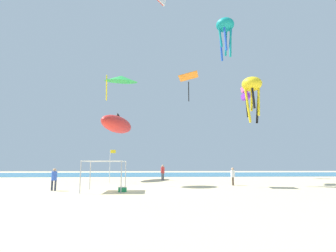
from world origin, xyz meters
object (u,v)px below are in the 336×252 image
Objects in this scene: cooler_box at (123,189)px; kite_delta_green at (121,79)px; canopy_tent at (105,162)px; person_central at (54,177)px; kite_box_pink at (245,93)px; kite_octopus_teal at (225,27)px; person_near_tent at (163,171)px; kite_inflatable_red at (117,124)px; person_leftmost at (233,175)px; kite_diamond_orange at (189,78)px; kite_octopus_yellow at (252,86)px; banner_flag at (111,163)px.

kite_delta_green reaches higher than cooler_box.
canopy_tent is 4.00m from person_central.
kite_box_pink is at bearing 27.75° from kite_delta_green.
kite_delta_green is 0.65× the size of kite_octopus_teal.
person_near_tent is 0.24× the size of kite_inflatable_red.
person_near_tent is 1.15× the size of person_leftmost.
kite_diamond_orange is (5.45, 4.98, 9.96)m from cooler_box.
kite_delta_green is (0.25, 5.73, 8.27)m from canopy_tent.
kite_octopus_yellow is at bearing -13.88° from kite_delta_green.
person_leftmost is at bearing 63.11° from kite_octopus_teal.
kite_diamond_orange is (6.81, 4.51, 8.08)m from canopy_tent.
cooler_box is at bearing 32.94° from kite_box_pink.
person_leftmost is at bearing 69.78° from person_near_tent.
person_near_tent is 0.50× the size of kite_delta_green.
kite_octopus_yellow is at bearing 77.25° from kite_octopus_teal.
canopy_tent is at bearing 29.92° from kite_box_pink.
kite_delta_green is (-6.55, 1.22, 0.19)m from kite_diamond_orange.
person_near_tent is 12.65m from kite_diamond_orange.
person_central is 0.61× the size of kite_diamond_orange.
kite_octopus_yellow is 0.79× the size of kite_octopus_teal.
kite_octopus_yellow is at bearing -106.16° from kite_inflatable_red.
kite_inflatable_red is at bearing -16.97° from kite_octopus_teal.
person_central is 28.67m from kite_octopus_teal.
person_near_tent is at bearing 70.39° from canopy_tent.
banner_flag reaches higher than canopy_tent.
kite_octopus_teal is (11.76, 13.67, 20.24)m from cooler_box.
canopy_tent reaches higher than cooler_box.
kite_inflatable_red is at bearing 94.86° from canopy_tent.
kite_diamond_orange reaches higher than person_leftmost.
canopy_tent is 2.36m from cooler_box.
person_near_tent is 0.82× the size of kite_box_pink.
kite_delta_green is 9.45m from kite_inflatable_red.
banner_flag is at bearing -22.75° from person_near_tent.
person_leftmost is 0.61× the size of kite_diamond_orange.
banner_flag is (-11.96, 4.22, 1.15)m from person_leftmost.
canopy_tent reaches higher than person_central.
kite_box_pink reaches higher than kite_inflatable_red.
person_central is 2.86× the size of cooler_box.
person_central is at bearing 23.28° from kite_box_pink.
kite_octopus_teal is (0.14, 8.65, 11.03)m from kite_octopus_yellow.
kite_delta_green is (-4.42, -7.37, 9.22)m from person_near_tent.
kite_octopus_yellow reaches higher than kite_inflatable_red.
kite_inflatable_red is (-1.48, 8.75, -3.22)m from kite_delta_green.
banner_flag is (-5.74, -3.97, 1.00)m from person_near_tent.
kite_box_pink is at bearing 46.49° from canopy_tent.
person_leftmost is at bearing -109.50° from kite_inflatable_red.
kite_octopus_yellow reaches higher than cooler_box.
person_near_tent is at bearing -116.83° from person_leftmost.
cooler_box is at bearing -33.99° from kite_diamond_orange.
canopy_tent is 10.07m from kite_delta_green.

